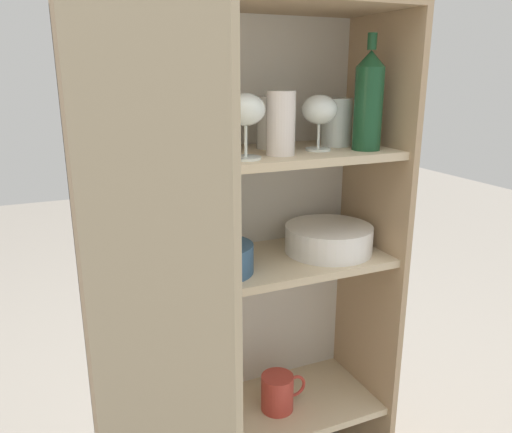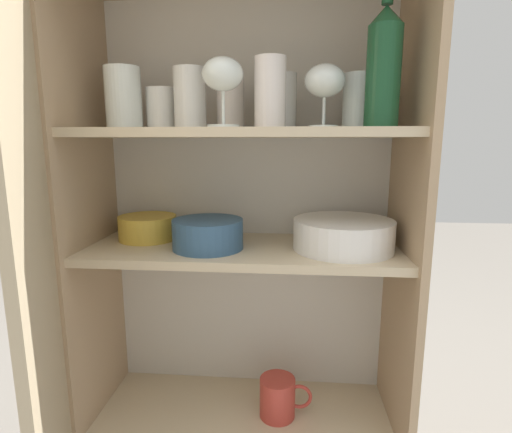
{
  "view_description": "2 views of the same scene",
  "coord_description": "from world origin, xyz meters",
  "px_view_note": "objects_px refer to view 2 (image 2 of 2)",
  "views": [
    {
      "loc": [
        -0.45,
        -0.95,
        1.17
      ],
      "look_at": [
        0.03,
        0.14,
        0.82
      ],
      "focal_mm": 35.0,
      "sensor_mm": 36.0,
      "label": 1
    },
    {
      "loc": [
        0.11,
        -0.8,
        0.96
      ],
      "look_at": [
        0.03,
        0.18,
        0.77
      ],
      "focal_mm": 28.0,
      "sensor_mm": 36.0,
      "label": 2
    }
  ],
  "objects_px": {
    "wine_bottle": "(384,66)",
    "coffee_mug_primary": "(278,397)",
    "serving_bowl_small": "(148,226)",
    "plate_stack_white": "(343,234)",
    "mixing_bowl_large": "(208,233)"
  },
  "relations": [
    {
      "from": "wine_bottle",
      "to": "serving_bowl_small",
      "type": "relative_size",
      "value": 1.86
    },
    {
      "from": "serving_bowl_small",
      "to": "coffee_mug_primary",
      "type": "relative_size",
      "value": 1.1
    },
    {
      "from": "plate_stack_white",
      "to": "serving_bowl_small",
      "type": "distance_m",
      "value": 0.5
    },
    {
      "from": "mixing_bowl_large",
      "to": "coffee_mug_primary",
      "type": "bearing_deg",
      "value": 4.41
    },
    {
      "from": "wine_bottle",
      "to": "coffee_mug_primary",
      "type": "relative_size",
      "value": 2.04
    },
    {
      "from": "serving_bowl_small",
      "to": "coffee_mug_primary",
      "type": "distance_m",
      "value": 0.56
    },
    {
      "from": "wine_bottle",
      "to": "plate_stack_white",
      "type": "distance_m",
      "value": 0.38
    },
    {
      "from": "plate_stack_white",
      "to": "mixing_bowl_large",
      "type": "distance_m",
      "value": 0.32
    },
    {
      "from": "plate_stack_white",
      "to": "serving_bowl_small",
      "type": "relative_size",
      "value": 1.59
    },
    {
      "from": "coffee_mug_primary",
      "to": "wine_bottle",
      "type": "bearing_deg",
      "value": -14.99
    },
    {
      "from": "wine_bottle",
      "to": "plate_stack_white",
      "type": "xyz_separation_m",
      "value": [
        -0.06,
        0.06,
        -0.37
      ]
    },
    {
      "from": "serving_bowl_small",
      "to": "coffee_mug_primary",
      "type": "xyz_separation_m",
      "value": [
        0.35,
        -0.06,
        -0.43
      ]
    },
    {
      "from": "plate_stack_white",
      "to": "coffee_mug_primary",
      "type": "bearing_deg",
      "value": -177.57
    },
    {
      "from": "wine_bottle",
      "to": "coffee_mug_primary",
      "type": "xyz_separation_m",
      "value": [
        -0.21,
        0.06,
        -0.8
      ]
    },
    {
      "from": "mixing_bowl_large",
      "to": "serving_bowl_small",
      "type": "relative_size",
      "value": 1.14
    }
  ]
}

